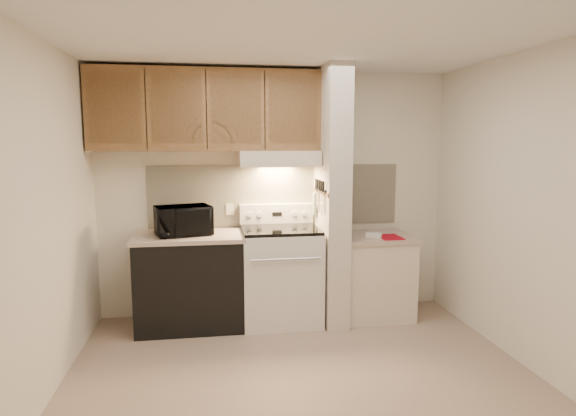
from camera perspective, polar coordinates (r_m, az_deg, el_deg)
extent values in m
plane|color=tan|center=(3.93, 1.60, -19.18)|extent=(3.60, 3.60, 0.00)
plane|color=white|center=(3.57, 1.77, 19.37)|extent=(3.60, 3.60, 0.00)
cube|color=silver|center=(5.01, -1.47, 1.71)|extent=(3.60, 2.50, 0.02)
cube|color=silver|center=(3.67, -27.16, -1.42)|extent=(0.02, 3.00, 2.50)
cube|color=silver|center=(4.26, 26.25, -0.20)|extent=(0.02, 3.00, 2.50)
cube|color=beige|center=(5.00, -1.45, 1.52)|extent=(2.60, 0.02, 0.63)
cube|color=silver|center=(4.83, -0.90, -8.10)|extent=(0.76, 0.65, 0.92)
cube|color=black|center=(4.51, -0.33, -8.70)|extent=(0.50, 0.01, 0.30)
cylinder|color=silver|center=(4.42, -0.26, -6.10)|extent=(0.65, 0.02, 0.02)
cube|color=black|center=(4.72, -0.91, -2.54)|extent=(0.74, 0.64, 0.03)
cube|color=silver|center=(4.98, -1.37, -0.65)|extent=(0.76, 0.08, 0.20)
cube|color=black|center=(4.94, -1.31, -0.73)|extent=(0.10, 0.01, 0.04)
cylinder|color=silver|center=(4.91, -4.55, -0.80)|extent=(0.05, 0.02, 0.05)
cylinder|color=silver|center=(4.91, -3.38, -0.78)|extent=(0.05, 0.02, 0.05)
cylinder|color=silver|center=(4.96, 0.76, -0.68)|extent=(0.05, 0.02, 0.05)
cylinder|color=silver|center=(4.98, 1.89, -0.66)|extent=(0.05, 0.02, 0.05)
cube|color=black|center=(4.81, -11.48, -8.64)|extent=(1.00, 0.63, 0.87)
cube|color=#BAA392|center=(4.70, -11.63, -3.31)|extent=(1.04, 0.67, 0.04)
cube|color=black|center=(4.89, -10.47, -2.53)|extent=(0.21, 0.08, 0.01)
cylinder|color=#1F6960|center=(4.91, -12.63, -2.00)|extent=(0.10, 0.10, 0.11)
cube|color=beige|center=(4.97, -6.92, -0.15)|extent=(0.08, 0.01, 0.12)
imported|color=black|center=(4.65, -12.31, -1.45)|extent=(0.57, 0.47, 0.28)
cube|color=beige|center=(4.76, 5.18, 1.36)|extent=(0.22, 0.70, 2.50)
cube|color=brown|center=(4.73, 3.82, 1.94)|extent=(0.01, 0.70, 0.04)
cube|color=black|center=(4.68, 3.88, 2.12)|extent=(0.02, 0.42, 0.04)
cube|color=silver|center=(4.55, 4.13, 0.68)|extent=(0.01, 0.03, 0.16)
cylinder|color=black|center=(4.51, 4.21, 2.54)|extent=(0.02, 0.02, 0.10)
cube|color=silver|center=(4.61, 3.97, 0.65)|extent=(0.01, 0.04, 0.18)
cylinder|color=black|center=(4.59, 3.99, 2.63)|extent=(0.02, 0.02, 0.10)
cube|color=silver|center=(4.70, 3.71, 0.67)|extent=(0.01, 0.04, 0.20)
cylinder|color=black|center=(4.66, 3.79, 2.71)|extent=(0.02, 0.02, 0.10)
cube|color=silver|center=(4.78, 3.49, 1.03)|extent=(0.01, 0.04, 0.16)
cylinder|color=black|center=(4.76, 3.52, 2.82)|extent=(0.02, 0.02, 0.10)
cube|color=silver|center=(4.83, 3.35, 0.99)|extent=(0.01, 0.04, 0.18)
cylinder|color=black|center=(4.83, 3.34, 2.89)|extent=(0.02, 0.02, 0.10)
cube|color=gray|center=(4.91, 3.19, 0.48)|extent=(0.03, 0.09, 0.22)
cube|color=beige|center=(5.06, 10.17, -8.12)|extent=(0.70, 0.60, 0.81)
cube|color=#BAA392|center=(4.96, 10.29, -3.39)|extent=(0.74, 0.64, 0.04)
cube|color=#A20717|center=(4.85, 11.99, -3.39)|extent=(0.21, 0.29, 0.01)
cube|color=white|center=(4.84, 10.13, -3.17)|extent=(0.18, 0.15, 0.04)
cube|color=beige|center=(4.77, -1.14, 5.91)|extent=(0.78, 0.44, 0.15)
cube|color=beige|center=(4.56, -0.78, 5.26)|extent=(0.78, 0.04, 0.06)
cube|color=brown|center=(4.78, -9.62, 11.33)|extent=(2.18, 0.33, 0.77)
cube|color=brown|center=(4.70, -19.86, 11.04)|extent=(0.46, 0.01, 0.63)
cube|color=black|center=(4.65, -16.50, 11.22)|extent=(0.01, 0.01, 0.73)
cube|color=brown|center=(4.63, -13.09, 11.35)|extent=(0.46, 0.01, 0.63)
cube|color=black|center=(4.62, -9.65, 11.46)|extent=(0.01, 0.01, 0.73)
cube|color=brown|center=(4.62, -6.20, 11.51)|extent=(0.46, 0.01, 0.63)
cube|color=black|center=(4.64, -2.77, 11.53)|extent=(0.01, 0.01, 0.73)
cube|color=brown|center=(4.68, 0.62, 11.51)|extent=(0.46, 0.01, 0.63)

